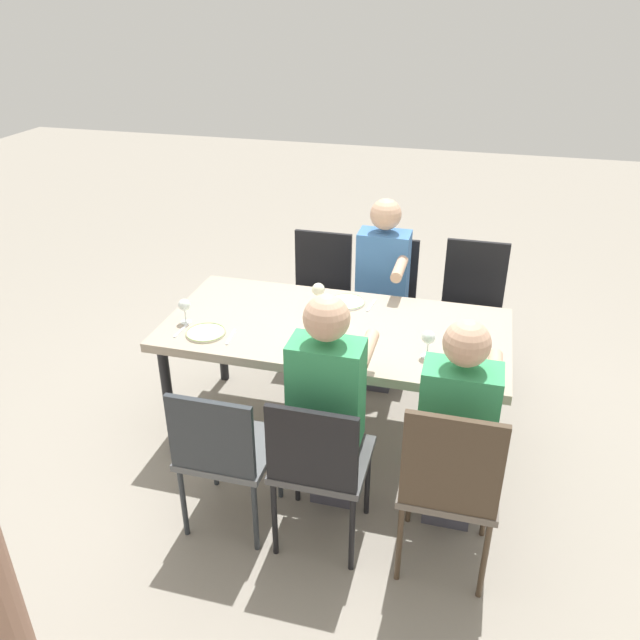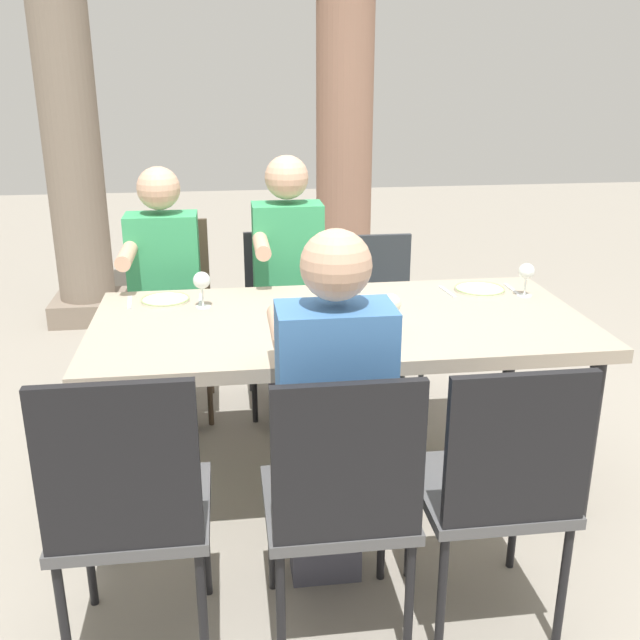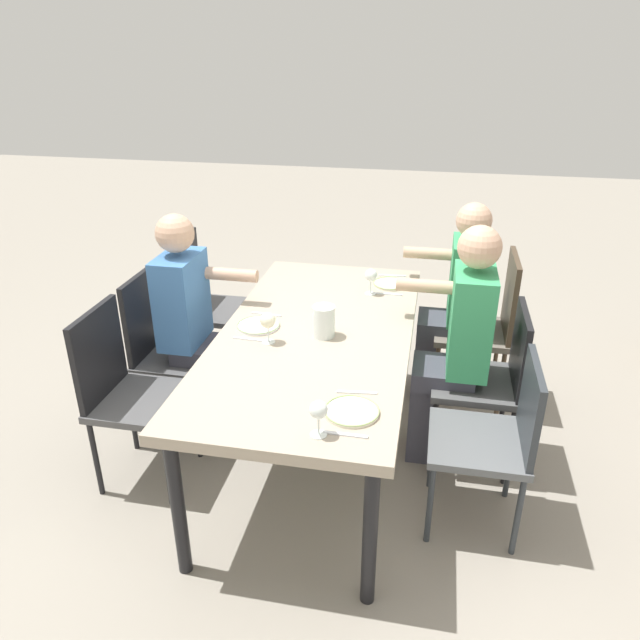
{
  "view_description": "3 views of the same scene",
  "coord_description": "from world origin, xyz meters",
  "px_view_note": "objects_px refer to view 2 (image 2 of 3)",
  "views": [
    {
      "loc": [
        -0.74,
        3.13,
        2.49
      ],
      "look_at": [
        0.08,
        0.05,
        0.81
      ],
      "focal_mm": 35.72,
      "sensor_mm": 36.0,
      "label": 1
    },
    {
      "loc": [
        -0.44,
        -2.7,
        1.71
      ],
      "look_at": [
        -0.09,
        -0.1,
        0.79
      ],
      "focal_mm": 40.7,
      "sensor_mm": 36.0,
      "label": 2
    },
    {
      "loc": [
        2.65,
        0.55,
        2.11
      ],
      "look_at": [
        0.09,
        0.04,
        0.87
      ],
      "focal_mm": 33.6,
      "sensor_mm": 36.0,
      "label": 3
    }
  ],
  "objects_px": {
    "wine_glass_1": "(391,305)",
    "plate_2": "(480,289)",
    "water_pitcher": "(347,297)",
    "chair_east_north": "(376,306)",
    "diner_woman_green": "(164,293)",
    "plate_0": "(165,300)",
    "chair_west_south": "(129,503)",
    "diner_man_white": "(331,416)",
    "plate_1": "(353,343)",
    "chair_west_north": "(169,304)",
    "stone_column_near": "(68,113)",
    "chair_mid_north": "(286,305)",
    "dining_table": "(340,333)",
    "chair_mid_south": "(341,495)",
    "diner_guest_third": "(289,283)",
    "wine_glass_2": "(526,273)",
    "chair_east_south": "(499,482)",
    "stone_column_centre": "(344,124)",
    "wine_glass_0": "(202,282)"
  },
  "relations": [
    {
      "from": "stone_column_near",
      "to": "diner_man_white",
      "type": "bearing_deg",
      "value": -67.57
    },
    {
      "from": "plate_0",
      "to": "plate_1",
      "type": "height_order",
      "value": "same"
    },
    {
      "from": "wine_glass_1",
      "to": "plate_2",
      "type": "xyz_separation_m",
      "value": [
        0.52,
        0.49,
        -0.11
      ]
    },
    {
      "from": "chair_east_north",
      "to": "wine_glass_2",
      "type": "distance_m",
      "value": 0.95
    },
    {
      "from": "stone_column_centre",
      "to": "water_pitcher",
      "type": "relative_size",
      "value": 16.96
    },
    {
      "from": "diner_woman_green",
      "to": "plate_0",
      "type": "distance_m",
      "value": 0.4
    },
    {
      "from": "diner_guest_third",
      "to": "wine_glass_2",
      "type": "distance_m",
      "value": 1.13
    },
    {
      "from": "plate_2",
      "to": "stone_column_near",
      "type": "bearing_deg",
      "value": 134.85
    },
    {
      "from": "chair_mid_north",
      "to": "chair_mid_south",
      "type": "distance_m",
      "value": 1.8
    },
    {
      "from": "water_pitcher",
      "to": "chair_east_north",
      "type": "bearing_deg",
      "value": 70.35
    },
    {
      "from": "chair_east_south",
      "to": "diner_guest_third",
      "type": "height_order",
      "value": "diner_guest_third"
    },
    {
      "from": "water_pitcher",
      "to": "chair_west_south",
      "type": "bearing_deg",
      "value": -129.24
    },
    {
      "from": "plate_0",
      "to": "plate_2",
      "type": "xyz_separation_m",
      "value": [
        1.39,
        -0.03,
        -0.0
      ]
    },
    {
      "from": "chair_west_north",
      "to": "wine_glass_1",
      "type": "distance_m",
      "value": 1.46
    },
    {
      "from": "chair_mid_north",
      "to": "stone_column_near",
      "type": "bearing_deg",
      "value": 130.54
    },
    {
      "from": "chair_west_north",
      "to": "diner_man_white",
      "type": "relative_size",
      "value": 0.75
    },
    {
      "from": "chair_west_north",
      "to": "plate_2",
      "type": "height_order",
      "value": "chair_west_north"
    },
    {
      "from": "dining_table",
      "to": "chair_west_north",
      "type": "relative_size",
      "value": 2.02
    },
    {
      "from": "wine_glass_1",
      "to": "chair_mid_north",
      "type": "bearing_deg",
      "value": 105.09
    },
    {
      "from": "diner_man_white",
      "to": "stone_column_centre",
      "type": "distance_m",
      "value": 3.23
    },
    {
      "from": "chair_east_south",
      "to": "chair_mid_south",
      "type": "bearing_deg",
      "value": -179.84
    },
    {
      "from": "stone_column_centre",
      "to": "diner_guest_third",
      "type": "bearing_deg",
      "value": -107.99
    },
    {
      "from": "dining_table",
      "to": "plate_1",
      "type": "xyz_separation_m",
      "value": [
        -0.0,
        -0.3,
        0.07
      ]
    },
    {
      "from": "diner_man_white",
      "to": "plate_1",
      "type": "xyz_separation_m",
      "value": [
        0.14,
        0.41,
        0.08
      ]
    },
    {
      "from": "diner_woman_green",
      "to": "chair_mid_north",
      "type": "bearing_deg",
      "value": 18.27
    },
    {
      "from": "plate_1",
      "to": "wine_glass_2",
      "type": "relative_size",
      "value": 1.49
    },
    {
      "from": "water_pitcher",
      "to": "wine_glass_1",
      "type": "bearing_deg",
      "value": -64.11
    },
    {
      "from": "diner_woman_green",
      "to": "plate_1",
      "type": "xyz_separation_m",
      "value": [
        0.74,
        -1.0,
        0.09
      ]
    },
    {
      "from": "diner_woman_green",
      "to": "plate_0",
      "type": "xyz_separation_m",
      "value": [
        0.04,
        -0.38,
        0.09
      ]
    },
    {
      "from": "stone_column_near",
      "to": "water_pitcher",
      "type": "xyz_separation_m",
      "value": [
        1.46,
        -2.36,
        -0.59
      ]
    },
    {
      "from": "plate_1",
      "to": "wine_glass_1",
      "type": "distance_m",
      "value": 0.21
    },
    {
      "from": "chair_west_south",
      "to": "water_pitcher",
      "type": "bearing_deg",
      "value": 50.76
    },
    {
      "from": "chair_mid_north",
      "to": "diner_guest_third",
      "type": "distance_m",
      "value": 0.26
    },
    {
      "from": "plate_0",
      "to": "chair_west_north",
      "type": "bearing_deg",
      "value": 93.26
    },
    {
      "from": "diner_woman_green",
      "to": "wine_glass_2",
      "type": "xyz_separation_m",
      "value": [
        1.59,
        -0.51,
        0.18
      ]
    },
    {
      "from": "diner_man_white",
      "to": "wine_glass_1",
      "type": "bearing_deg",
      "value": 59.47
    },
    {
      "from": "chair_mid_south",
      "to": "wine_glass_0",
      "type": "bearing_deg",
      "value": 110.01
    },
    {
      "from": "dining_table",
      "to": "chair_mid_south",
      "type": "height_order",
      "value": "chair_mid_south"
    },
    {
      "from": "chair_west_south",
      "to": "chair_east_north",
      "type": "xyz_separation_m",
      "value": [
        1.08,
        1.8,
        -0.05
      ]
    },
    {
      "from": "diner_woman_green",
      "to": "water_pitcher",
      "type": "bearing_deg",
      "value": -39.79
    },
    {
      "from": "chair_mid_south",
      "to": "chair_east_south",
      "type": "height_order",
      "value": "chair_mid_south"
    },
    {
      "from": "diner_man_white",
      "to": "diner_woman_green",
      "type": "bearing_deg",
      "value": 113.16
    },
    {
      "from": "diner_man_white",
      "to": "plate_2",
      "type": "xyz_separation_m",
      "value": [
        0.82,
        0.99,
        0.08
      ]
    },
    {
      "from": "chair_west_south",
      "to": "water_pitcher",
      "type": "relative_size",
      "value": 6.08
    },
    {
      "from": "plate_2",
      "to": "diner_woman_green",
      "type": "bearing_deg",
      "value": 163.84
    },
    {
      "from": "chair_east_south",
      "to": "stone_column_centre",
      "type": "height_order",
      "value": "stone_column_centre"
    },
    {
      "from": "chair_mid_north",
      "to": "chair_west_north",
      "type": "bearing_deg",
      "value": 179.24
    },
    {
      "from": "wine_glass_0",
      "to": "water_pitcher",
      "type": "height_order",
      "value": "water_pitcher"
    },
    {
      "from": "chair_east_south",
      "to": "wine_glass_2",
      "type": "distance_m",
      "value": 1.24
    },
    {
      "from": "chair_east_north",
      "to": "water_pitcher",
      "type": "xyz_separation_m",
      "value": [
        -0.3,
        -0.85,
        0.33
      ]
    }
  ]
}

